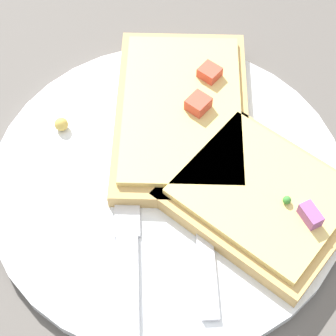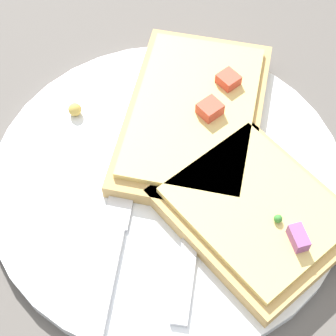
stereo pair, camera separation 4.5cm
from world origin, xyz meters
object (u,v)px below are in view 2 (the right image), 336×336
object	(u,v)px
pizza_slice_main	(194,114)
pizza_slice_corner	(255,211)
fork	(198,188)
plate	(168,178)
knife	(117,219)

from	to	relation	value
pizza_slice_main	pizza_slice_corner	world-z (taller)	same
fork	pizza_slice_corner	bearing A→B (deg)	-110.86
plate	fork	world-z (taller)	fork
pizza_slice_main	fork	bearing A→B (deg)	-166.96
fork	plate	bearing A→B (deg)	66.77
plate	fork	distance (m)	0.03
fork	knife	size ratio (longest dim) A/B	0.91
plate	knife	bearing A→B (deg)	98.97
fork	pizza_slice_corner	size ratio (longest dim) A/B	1.13
pizza_slice_main	knife	bearing A→B (deg)	159.38
plate	pizza_slice_corner	size ratio (longest dim) A/B	2.10
plate	pizza_slice_corner	world-z (taller)	pizza_slice_corner
knife	pizza_slice_corner	distance (m)	0.11
knife	plate	bearing A→B (deg)	-35.35
plate	pizza_slice_corner	bearing A→B (deg)	-157.83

